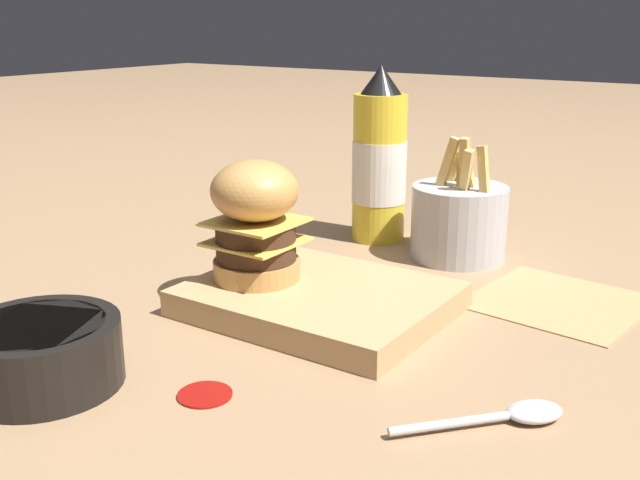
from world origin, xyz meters
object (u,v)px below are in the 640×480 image
at_px(burger, 255,220).
at_px(ketchup_bottle, 379,163).
at_px(serving_board, 320,299).
at_px(spoon, 517,414).
at_px(fries_basket, 459,220).
at_px(side_bowl, 41,352).

height_order(burger, ketchup_bottle, ketchup_bottle).
bearing_deg(serving_board, ketchup_bottle, -72.94).
xyz_separation_m(ketchup_bottle, spoon, (-0.33, 0.36, -0.10)).
bearing_deg(spoon, burger, 117.08).
bearing_deg(spoon, ketchup_bottle, 83.82).
xyz_separation_m(fries_basket, side_bowl, (0.15, 0.51, -0.02)).
distance_m(fries_basket, side_bowl, 0.53).
bearing_deg(ketchup_bottle, serving_board, 107.06).
xyz_separation_m(burger, fries_basket, (-0.11, -0.27, -0.04)).
distance_m(fries_basket, spoon, 0.41).
height_order(ketchup_bottle, spoon, ketchup_bottle).
height_order(fries_basket, spoon, fries_basket).
distance_m(serving_board, fries_basket, 0.25).
bearing_deg(fries_basket, burger, 66.79).
relative_size(serving_board, burger, 1.99).
bearing_deg(side_bowl, burger, -97.62).
height_order(ketchup_bottle, fries_basket, ketchup_bottle).
bearing_deg(spoon, side_bowl, 156.62).
distance_m(serving_board, spoon, 0.27).
height_order(serving_board, side_bowl, side_bowl).
height_order(burger, fries_basket, same).
bearing_deg(ketchup_bottle, side_bowl, 87.71).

